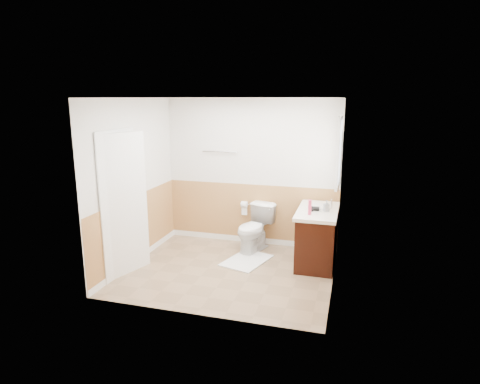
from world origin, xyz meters
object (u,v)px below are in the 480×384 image
(bath_mat, at_px, (247,261))
(lotion_bottle, at_px, (310,207))
(toilet, at_px, (254,228))
(soap_dispenser, at_px, (326,206))
(vanity_cabinet, at_px, (317,238))

(bath_mat, height_order, lotion_bottle, lotion_bottle)
(toilet, bearing_deg, soap_dispenser, 2.60)
(lotion_bottle, relative_size, soap_dispenser, 1.31)
(toilet, height_order, lotion_bottle, lotion_bottle)
(lotion_bottle, bearing_deg, bath_mat, 176.53)
(vanity_cabinet, bearing_deg, bath_mat, -166.45)
(lotion_bottle, height_order, soap_dispenser, lotion_bottle)
(vanity_cabinet, xyz_separation_m, soap_dispenser, (0.12, -0.06, 0.53))
(toilet, xyz_separation_m, soap_dispenser, (1.17, -0.29, 0.55))
(toilet, height_order, soap_dispenser, soap_dispenser)
(toilet, xyz_separation_m, bath_mat, (-0.00, -0.48, -0.38))
(toilet, bearing_deg, vanity_cabinet, 4.31)
(vanity_cabinet, distance_m, soap_dispenser, 0.55)
(bath_mat, relative_size, soap_dispenser, 4.76)
(vanity_cabinet, distance_m, lotion_bottle, 0.65)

